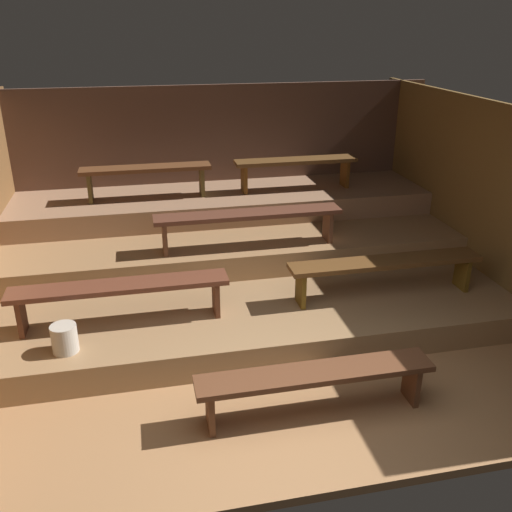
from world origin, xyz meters
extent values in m
cube|color=#9D6F47|center=(0.00, 2.44, -0.04)|extent=(6.50, 5.67, 0.08)
cube|color=brown|center=(0.00, 4.90, 1.15)|extent=(6.50, 0.06, 2.30)
cube|color=brown|center=(2.88, 2.44, 1.15)|extent=(0.06, 5.67, 2.30)
cube|color=#926E49|center=(0.00, 2.99, 0.15)|extent=(5.70, 3.76, 0.30)
cube|color=#9A7149|center=(0.00, 3.73, 0.45)|extent=(5.70, 2.29, 0.30)
cube|color=#976F52|center=(0.00, 4.22, 0.76)|extent=(5.70, 1.31, 0.30)
cube|color=brown|center=(0.17, 0.47, 0.41)|extent=(2.04, 0.32, 0.05)
cube|color=brown|center=(-0.72, 0.47, 0.19)|extent=(0.05, 0.25, 0.39)
cube|color=brown|center=(1.07, 0.47, 0.19)|extent=(0.05, 0.25, 0.39)
cube|color=brown|center=(-1.41, 1.88, 0.71)|extent=(2.15, 0.32, 0.05)
cube|color=#582F1D|center=(-2.37, 1.88, 0.50)|extent=(0.05, 0.25, 0.39)
cube|color=#582F1D|center=(-0.46, 1.88, 0.50)|extent=(0.05, 0.25, 0.39)
cube|color=brown|center=(1.41, 1.88, 0.71)|extent=(2.15, 0.32, 0.05)
cube|color=brown|center=(0.46, 1.88, 0.50)|extent=(0.05, 0.25, 0.39)
cube|color=brown|center=(2.37, 1.88, 0.50)|extent=(0.05, 0.25, 0.39)
cube|color=brown|center=(0.10, 2.91, 1.02)|extent=(2.24, 0.32, 0.05)
cube|color=brown|center=(-0.90, 2.91, 0.80)|extent=(0.05, 0.25, 0.39)
cube|color=brown|center=(1.10, 2.91, 0.80)|extent=(0.05, 0.25, 0.39)
cube|color=brown|center=(-1.04, 4.18, 1.32)|extent=(1.72, 0.32, 0.05)
cube|color=#51411E|center=(-1.78, 4.18, 1.10)|extent=(0.05, 0.25, 0.39)
cube|color=#51411E|center=(-0.30, 4.18, 1.10)|extent=(0.05, 0.25, 0.39)
cube|color=brown|center=(1.04, 4.18, 1.32)|extent=(1.72, 0.32, 0.05)
cube|color=brown|center=(0.30, 4.18, 1.10)|extent=(0.05, 0.25, 0.39)
cube|color=brown|center=(1.78, 4.18, 1.10)|extent=(0.05, 0.25, 0.39)
cylinder|color=#B2A899|center=(-1.93, 1.45, 0.44)|extent=(0.24, 0.24, 0.27)
camera|label=1|loc=(-1.15, -3.28, 3.15)|focal=39.39mm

